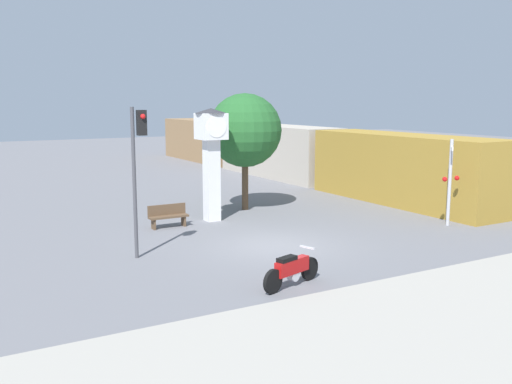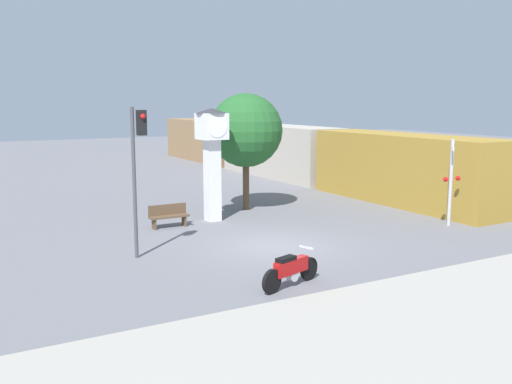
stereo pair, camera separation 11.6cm
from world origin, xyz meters
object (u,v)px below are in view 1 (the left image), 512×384
at_px(clock_tower, 211,147).
at_px(bench, 168,215).
at_px(railroad_crossing_signal, 450,179).
at_px(street_tree, 245,131).
at_px(traffic_light, 138,156).
at_px(freight_train, 278,151).
at_px(motorcycle, 292,270).

relative_size(clock_tower, bench, 2.96).
height_order(clock_tower, railroad_crossing_signal, clock_tower).
height_order(railroad_crossing_signal, bench, railroad_crossing_signal).
distance_m(railroad_crossing_signal, street_tree, 9.20).
bearing_deg(traffic_light, bench, 57.43).
relative_size(freight_train, railroad_crossing_signal, 9.84).
distance_m(freight_train, railroad_crossing_signal, 16.69).
bearing_deg(traffic_light, motorcycle, -61.74).
xyz_separation_m(motorcycle, traffic_light, (-2.64, 4.91, 2.83)).
distance_m(clock_tower, freight_train, 14.92).
relative_size(clock_tower, railroad_crossing_signal, 1.34).
xyz_separation_m(motorcycle, street_tree, (4.26, 10.44, 3.20)).
xyz_separation_m(freight_train, street_tree, (-7.69, -9.41, 1.98)).
distance_m(clock_tower, street_tree, 2.88).
bearing_deg(street_tree, bench, -158.38).
bearing_deg(bench, street_tree, 21.62).
distance_m(freight_train, bench, 16.60).
bearing_deg(freight_train, bench, -137.46).
height_order(motorcycle, street_tree, street_tree).
bearing_deg(freight_train, traffic_light, -134.33).
xyz_separation_m(clock_tower, traffic_light, (-4.49, -4.05, 0.16)).
xyz_separation_m(freight_train, bench, (-12.20, -11.20, -1.21)).
distance_m(freight_train, street_tree, 12.31).
distance_m(traffic_light, street_tree, 8.85).
relative_size(clock_tower, freight_train, 0.14).
xyz_separation_m(clock_tower, bench, (-2.10, -0.31, -2.66)).
height_order(freight_train, railroad_crossing_signal, railroad_crossing_signal).
xyz_separation_m(traffic_light, bench, (2.39, 3.74, -2.82)).
xyz_separation_m(clock_tower, railroad_crossing_signal, (7.94, -5.66, -1.22)).
distance_m(street_tree, bench, 5.81).
relative_size(motorcycle, clock_tower, 0.46).
height_order(traffic_light, railroad_crossing_signal, traffic_light).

